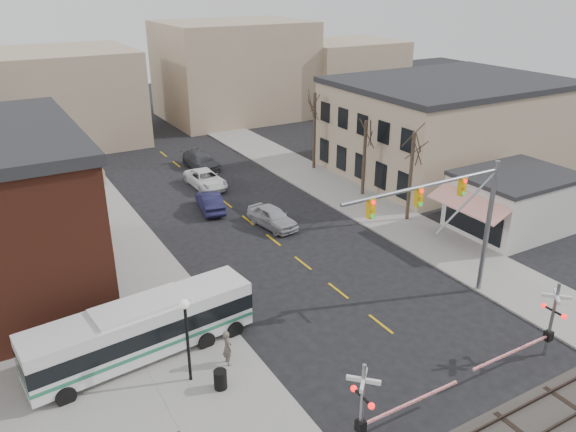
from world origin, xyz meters
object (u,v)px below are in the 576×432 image
(traffic_signal_mast, at_px, (455,209))
(trash_bin, at_px, (220,379))
(car_d, at_px, (201,161))
(pedestrian_far, at_px, (144,332))
(car_c, at_px, (206,179))
(rr_crossing_east, at_px, (546,323))
(car_b, at_px, (210,202))
(pedestrian_near, at_px, (227,348))
(transit_bus, at_px, (142,329))
(car_a, at_px, (272,217))
(street_lamp, at_px, (186,323))
(rr_crossing_west, at_px, (371,404))

(traffic_signal_mast, height_order, trash_bin, traffic_signal_mast)
(car_d, xyz_separation_m, pedestrian_far, (-13.20, -25.39, 0.16))
(traffic_signal_mast, xyz_separation_m, car_d, (-2.72, 29.77, -5.03))
(car_c, bearing_deg, rr_crossing_east, -81.90)
(rr_crossing_east, relative_size, car_c, 1.07)
(trash_bin, height_order, car_d, car_d)
(traffic_signal_mast, xyz_separation_m, car_b, (-6.13, 19.37, -5.02))
(car_c, xyz_separation_m, pedestrian_near, (-8.56, -23.56, 0.30))
(transit_bus, bearing_deg, rr_crossing_east, -30.18)
(car_b, distance_m, car_d, 10.94)
(car_d, bearing_deg, car_a, -98.97)
(traffic_signal_mast, xyz_separation_m, street_lamp, (-14.88, 0.80, -2.60))
(trash_bin, bearing_deg, car_d, 69.63)
(traffic_signal_mast, distance_m, car_d, 30.31)
(trash_bin, bearing_deg, pedestrian_far, 112.72)
(trash_bin, xyz_separation_m, car_a, (10.57, 14.57, 0.20))
(traffic_signal_mast, relative_size, car_a, 2.28)
(car_a, bearing_deg, street_lamp, -139.47)
(car_d, relative_size, pedestrian_far, 3.27)
(traffic_signal_mast, bearing_deg, trash_bin, -178.33)
(car_c, xyz_separation_m, pedestrian_far, (-11.56, -20.19, 0.17))
(pedestrian_far, bearing_deg, street_lamp, -133.89)
(car_d, height_order, pedestrian_far, pedestrian_far)
(rr_crossing_west, bearing_deg, pedestrian_near, 111.17)
(car_a, bearing_deg, car_d, 78.99)
(traffic_signal_mast, distance_m, rr_crossing_east, 7.12)
(car_c, bearing_deg, pedestrian_far, -120.70)
(traffic_signal_mast, xyz_separation_m, car_c, (-4.36, 24.57, -5.03))
(car_a, height_order, car_b, car_a)
(traffic_signal_mast, bearing_deg, rr_crossing_east, -85.45)
(traffic_signal_mast, xyz_separation_m, trash_bin, (-13.92, -0.41, -5.19))
(pedestrian_far, bearing_deg, rr_crossing_west, -121.40)
(rr_crossing_west, distance_m, car_c, 31.35)
(car_a, relative_size, pedestrian_near, 2.53)
(car_b, xyz_separation_m, car_d, (3.41, 10.40, -0.01))
(transit_bus, bearing_deg, traffic_signal_mast, -12.75)
(transit_bus, relative_size, pedestrian_near, 6.18)
(car_b, relative_size, pedestrian_far, 2.91)
(rr_crossing_east, xyz_separation_m, pedestrian_far, (-16.40, 10.39, -1.08))
(transit_bus, height_order, trash_bin, transit_bus)
(trash_bin, distance_m, pedestrian_near, 1.79)
(traffic_signal_mast, height_order, pedestrian_near, traffic_signal_mast)
(pedestrian_near, bearing_deg, trash_bin, 146.85)
(transit_bus, relative_size, car_a, 2.44)
(rr_crossing_east, bearing_deg, rr_crossing_west, -178.84)
(transit_bus, distance_m, car_b, 18.65)
(trash_bin, bearing_deg, street_lamp, 128.64)
(car_b, height_order, pedestrian_far, pedestrian_far)
(street_lamp, bearing_deg, car_a, 49.22)
(rr_crossing_east, height_order, car_b, rr_crossing_east)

